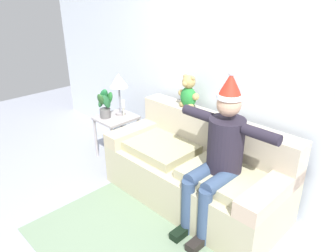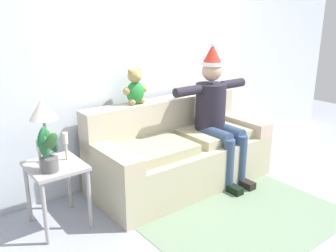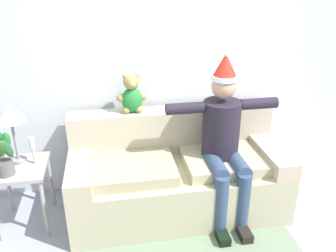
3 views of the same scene
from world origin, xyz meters
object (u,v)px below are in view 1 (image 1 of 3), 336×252
(potted_plant, at_px, (105,103))
(candle_short, at_px, (123,107))
(side_table, at_px, (116,124))
(couch, at_px, (196,170))
(teddy_bear, at_px, (188,93))
(person_seated, at_px, (219,152))
(candle_tall, at_px, (108,103))
(table_lamp, at_px, (119,82))

(potted_plant, distance_m, candle_short, 0.26)
(candle_short, bearing_deg, side_table, -162.50)
(couch, distance_m, teddy_bear, 0.87)
(person_seated, bearing_deg, teddy_bear, 150.28)
(candle_tall, height_order, candle_short, candle_tall)
(candle_tall, bearing_deg, side_table, 8.96)
(table_lamp, bearing_deg, person_seated, -7.90)
(potted_plant, xyz_separation_m, candle_short, (0.21, 0.15, -0.03))
(teddy_bear, relative_size, table_lamp, 0.67)
(couch, distance_m, side_table, 1.41)
(couch, bearing_deg, potted_plant, -175.29)
(person_seated, bearing_deg, candle_short, 173.42)
(couch, xyz_separation_m, candle_tall, (-1.53, -0.04, 0.40))
(person_seated, relative_size, potted_plant, 3.87)
(potted_plant, xyz_separation_m, candle_tall, (-0.05, 0.09, -0.03))
(table_lamp, distance_m, candle_short, 0.33)
(potted_plant, bearing_deg, teddy_bear, 19.65)
(person_seated, relative_size, side_table, 2.63)
(side_table, xyz_separation_m, candle_short, (0.13, 0.04, 0.27))
(potted_plant, height_order, candle_tall, potted_plant)
(couch, bearing_deg, side_table, -179.32)
(table_lamp, relative_size, candle_short, 2.24)
(side_table, height_order, potted_plant, potted_plant)
(table_lamp, height_order, candle_short, table_lamp)
(couch, bearing_deg, teddy_bear, 144.42)
(couch, xyz_separation_m, potted_plant, (-1.49, -0.12, 0.43))
(potted_plant, bearing_deg, side_table, 52.70)
(teddy_bear, xyz_separation_m, candle_short, (-0.90, -0.25, -0.33))
(couch, distance_m, table_lamp, 1.58)
(side_table, xyz_separation_m, potted_plant, (-0.08, -0.11, 0.30))
(couch, xyz_separation_m, candle_short, (-1.28, 0.02, 0.40))
(side_table, relative_size, table_lamp, 1.04)
(teddy_bear, distance_m, side_table, 1.22)
(teddy_bear, height_order, potted_plant, teddy_bear)
(candle_short, bearing_deg, person_seated, -6.58)
(table_lamp, bearing_deg, couch, -3.33)
(side_table, distance_m, candle_short, 0.30)
(candle_tall, bearing_deg, teddy_bear, 15.02)
(table_lamp, relative_size, candle_tall, 2.16)
(couch, distance_m, candle_tall, 1.58)
(couch, bearing_deg, person_seated, -23.33)
(table_lamp, xyz_separation_m, potted_plant, (-0.06, -0.21, -0.25))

